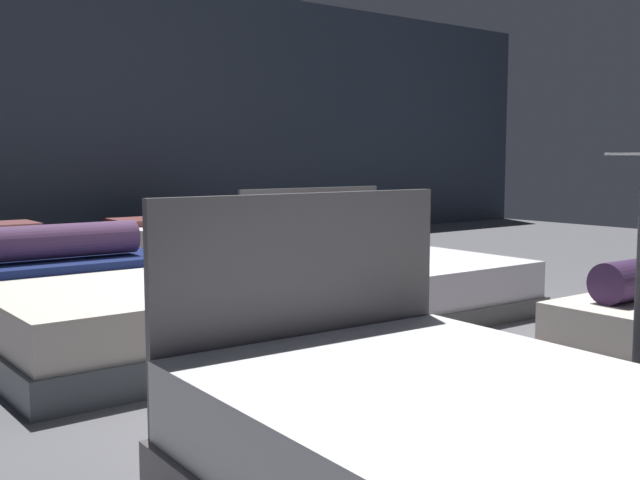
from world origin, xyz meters
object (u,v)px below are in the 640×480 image
Objects in this scene: bed_2 at (96,311)px; bed_3 at (379,278)px; bed_0 at (481,463)px; price_sign at (638,330)px; bed_5 at (202,244)px.

bed_3 reaches higher than bed_2.
bed_0 is 1.76× the size of price_sign.
price_sign is at bearing -110.79° from bed_3.
price_sign is (-1.17, -2.83, 0.25)m from bed_3.
bed_2 is 0.96× the size of bed_5.
price_sign is (1.14, 0.13, 0.23)m from bed_0.
bed_3 reaches higher than bed_5.
bed_2 is 3.78m from bed_5.
bed_2 is (-0.02, 3.00, 0.00)m from bed_0.
bed_5 is at bearing 90.20° from bed_3.
bed_5 is at bearing 70.98° from bed_0.
bed_2 is at bearing 93.35° from bed_0.
bed_5 is (0.08, 2.96, -0.00)m from bed_3.
price_sign is (-1.24, -5.79, 0.25)m from bed_5.
bed_2 reaches higher than bed_5.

